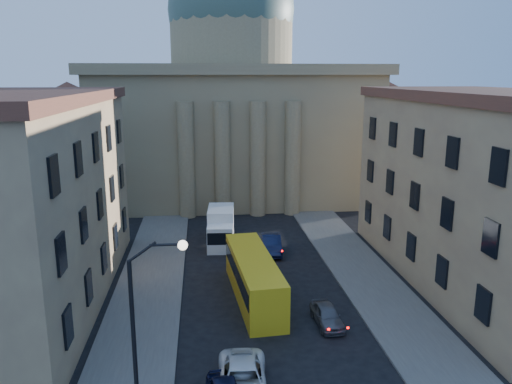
# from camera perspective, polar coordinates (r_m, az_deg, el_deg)

# --- Properties ---
(sidewalk_left) EXTENTS (5.00, 60.00, 0.15)m
(sidewalk_left) POSITION_cam_1_polar(r_m,az_deg,el_deg) (34.60, -12.97, -14.08)
(sidewalk_left) COLOR #52504B
(sidewalk_left) RESTS_ON ground
(sidewalk_right) EXTENTS (5.00, 60.00, 0.15)m
(sidewalk_right) POSITION_cam_1_polar(r_m,az_deg,el_deg) (36.64, 15.19, -12.60)
(sidewalk_right) COLOR #52504B
(sidewalk_right) RESTS_ON ground
(church) EXTENTS (68.02, 28.76, 36.60)m
(church) POSITION_cam_1_polar(r_m,az_deg,el_deg) (68.29, -2.70, 9.91)
(church) COLOR #806D4E
(church) RESTS_ON ground
(building_left) EXTENTS (11.60, 26.60, 14.70)m
(building_left) POSITION_cam_1_polar(r_m,az_deg,el_deg) (37.76, -25.77, -0.86)
(building_left) COLOR tan
(building_left) RESTS_ON ground
(building_right) EXTENTS (11.60, 26.60, 14.70)m
(building_right) POSITION_cam_1_polar(r_m,az_deg,el_deg) (41.44, 24.80, 0.38)
(building_right) COLOR tan
(building_right) RESTS_ON ground
(street_lamp) EXTENTS (2.62, 0.44, 8.83)m
(street_lamp) POSITION_cam_1_polar(r_m,az_deg,el_deg) (23.22, -12.60, -13.86)
(street_lamp) COLOR black
(street_lamp) RESTS_ON ground
(car_left_mid) EXTENTS (2.77, 5.52, 1.50)m
(car_left_mid) POSITION_cam_1_polar(r_m,az_deg,el_deg) (26.84, -1.51, -20.72)
(car_left_mid) COLOR white
(car_left_mid) RESTS_ON ground
(car_right_far) EXTENTS (1.72, 3.91, 1.31)m
(car_right_far) POSITION_cam_1_polar(r_m,az_deg,el_deg) (33.44, 8.12, -13.75)
(car_right_far) COLOR #525257
(car_right_far) RESTS_ON ground
(car_right_distant) EXTENTS (2.02, 4.92, 1.59)m
(car_right_distant) POSITION_cam_1_polar(r_m,az_deg,el_deg) (45.56, 1.78, -5.98)
(car_right_distant) COLOR black
(car_right_distant) RESTS_ON ground
(city_bus) EXTENTS (3.42, 11.32, 3.14)m
(city_bus) POSITION_cam_1_polar(r_m,az_deg,el_deg) (36.27, -0.27, -9.60)
(city_bus) COLOR yellow
(city_bus) RESTS_ON ground
(box_truck) EXTENTS (2.81, 6.24, 3.34)m
(box_truck) POSITION_cam_1_polar(r_m,az_deg,el_deg) (47.67, -4.05, -4.13)
(box_truck) COLOR white
(box_truck) RESTS_ON ground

